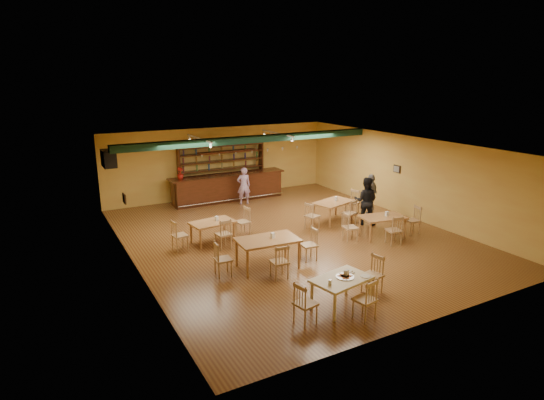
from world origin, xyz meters
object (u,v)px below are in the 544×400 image
near_table (341,292)px  patron_bar (244,186)px  dining_table_b (333,211)px  dining_table_c (268,253)px  dining_table_a (213,232)px  dining_table_d (382,227)px  patron_right_a (366,201)px  bar_counter (228,187)px

near_table → patron_bar: 9.06m
dining_table_b → dining_table_c: 4.74m
dining_table_a → dining_table_d: size_ratio=0.95×
dining_table_c → near_table: 2.78m
dining_table_b → patron_bar: (-1.86, 3.64, 0.40)m
dining_table_a → dining_table_d: dining_table_d is taller
patron_bar → patron_right_a: patron_right_a is taller
dining_table_a → patron_bar: size_ratio=0.88×
dining_table_b → dining_table_c: (-4.02, -2.51, 0.05)m
near_table → dining_table_c: bearing=87.9°
patron_bar → dining_table_b: bearing=129.2°
dining_table_a → bar_counter: bearing=53.9°
near_table → patron_right_a: (4.39, 4.45, 0.49)m
dining_table_b → patron_right_a: (0.80, -0.80, 0.48)m
dining_table_a → patron_bar: bearing=44.9°
dining_table_b → dining_table_d: (0.40, -2.14, -0.01)m
patron_right_a → bar_counter: bearing=-18.0°
dining_table_b → dining_table_d: size_ratio=1.04×
dining_table_c → patron_right_a: size_ratio=0.98×
dining_table_c → bar_counter: bearing=79.7°
dining_table_d → near_table: near_table is taller
dining_table_c → dining_table_d: (4.42, 0.37, -0.06)m
dining_table_c → patron_right_a: 5.13m
dining_table_a → patron_right_a: (5.41, -0.87, 0.51)m
near_table → dining_table_b: bearing=44.7°
bar_counter → dining_table_a: bar_counter is taller
dining_table_c → dining_table_d: size_ratio=1.17×
patron_bar → patron_right_a: size_ratio=0.90×
bar_counter → dining_table_d: (2.61, -6.60, -0.21)m
dining_table_b → patron_right_a: size_ratio=0.87×
dining_table_a → dining_table_b: size_ratio=0.92×
bar_counter → near_table: size_ratio=3.75×
dining_table_b → dining_table_c: bearing=-165.0°
bar_counter → patron_right_a: bearing=-60.2°
dining_table_c → near_table: size_ratio=1.25×
bar_counter → dining_table_a: bearing=-118.7°
dining_table_a → dining_table_b: 4.61m
dining_table_a → near_table: size_ratio=1.02×
near_table → dining_table_d: bearing=27.0°
dining_table_b → dining_table_c: dining_table_c is taller
bar_counter → dining_table_d: size_ratio=3.51×
dining_table_b → patron_bar: patron_bar is taller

